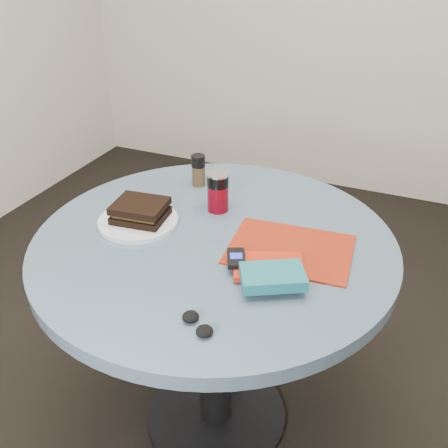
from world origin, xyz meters
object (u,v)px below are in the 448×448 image
at_px(soda_can, 218,192).
at_px(sandwich, 140,211).
at_px(red_book, 268,267).
at_px(novel, 273,277).
at_px(magazine, 290,249).
at_px(mp3_player, 236,258).
at_px(pepper_grinder, 198,170).
at_px(plate, 138,221).
at_px(table, 215,284).
at_px(headphones, 197,324).

bearing_deg(soda_can, sandwich, -137.68).
bearing_deg(red_book, novel, -84.69).
bearing_deg(magazine, sandwich, 179.38).
distance_m(magazine, novel, 0.18).
bearing_deg(mp3_player, novel, -22.88).
bearing_deg(red_book, pepper_grinder, 113.46).
bearing_deg(plate, soda_can, 42.62).
height_order(table, pepper_grinder, pepper_grinder).
height_order(sandwich, novel, sandwich).
xyz_separation_m(pepper_grinder, red_book, (0.37, -0.37, -0.04)).
bearing_deg(novel, magazine, 63.74).
distance_m(red_book, novel, 0.07).
bearing_deg(mp3_player, sandwich, 164.20).
relative_size(soda_can, red_book, 0.71).
xyz_separation_m(plate, mp3_player, (0.34, -0.09, 0.02)).
xyz_separation_m(pepper_grinder, magazine, (0.39, -0.26, -0.05)).
bearing_deg(headphones, red_book, 73.94).
bearing_deg(magazine, pepper_grinder, 142.02).
relative_size(sandwich, soda_can, 1.30).
bearing_deg(magazine, novel, -92.39).
height_order(pepper_grinder, magazine, pepper_grinder).
bearing_deg(pepper_grinder, novel, -47.12).
xyz_separation_m(soda_can, red_book, (0.24, -0.24, -0.05)).
xyz_separation_m(table, magazine, (0.21, 0.02, 0.17)).
bearing_deg(novel, headphones, -147.24).
xyz_separation_m(table, plate, (-0.23, -0.02, 0.17)).
height_order(sandwich, soda_can, soda_can).
xyz_separation_m(magazine, red_book, (-0.02, -0.11, 0.01)).
xyz_separation_m(plate, pepper_grinder, (0.05, 0.30, 0.05)).
height_order(magazine, novel, novel).
distance_m(magazine, mp3_player, 0.17).
bearing_deg(soda_can, plate, -137.38).
relative_size(red_book, novel, 1.15).
bearing_deg(novel, pepper_grinder, 104.24).
height_order(soda_can, pepper_grinder, soda_can).
xyz_separation_m(plate, headphones, (0.35, -0.33, 0.00)).
distance_m(plate, mp3_player, 0.35).
bearing_deg(mp3_player, pepper_grinder, 126.94).
bearing_deg(headphones, magazine, 75.10).
xyz_separation_m(magazine, mp3_player, (-0.10, -0.13, 0.02)).
relative_size(table, red_book, 5.84).
xyz_separation_m(sandwich, soda_can, (0.17, 0.16, 0.02)).
height_order(magazine, mp3_player, mp3_player).
distance_m(pepper_grinder, red_book, 0.52).
xyz_separation_m(magazine, headphones, (-0.10, -0.36, 0.01)).
bearing_deg(table, pepper_grinder, 122.92).
distance_m(soda_can, red_book, 0.34).
bearing_deg(soda_can, mp3_player, -57.50).
distance_m(sandwich, headphones, 0.48).
height_order(mp3_player, headphones, mp3_player).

